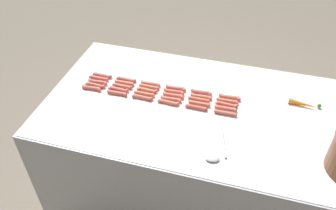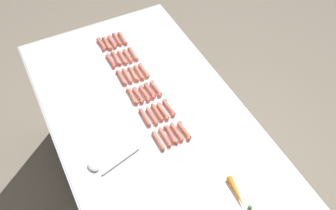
{
  "view_description": "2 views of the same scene",
  "coord_description": "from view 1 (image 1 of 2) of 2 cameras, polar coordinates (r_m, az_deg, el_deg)",
  "views": [
    {
      "loc": [
        1.49,
        0.18,
        2.21
      ],
      "look_at": [
        0.09,
        -0.22,
        0.95
      ],
      "focal_mm": 36.97,
      "sensor_mm": 36.0,
      "label": 1
    },
    {
      "loc": [
        0.47,
        1.08,
        2.49
      ],
      "look_at": [
        -0.09,
        -0.02,
        1.01
      ],
      "focal_mm": 40.58,
      "sensor_mm": 36.0,
      "label": 2
    }
  ],
  "objects": [
    {
      "name": "serving_spoon",
      "position": [
        1.75,
        7.97,
        -7.76
      ],
      "size": [
        0.27,
        0.11,
        0.02
      ],
      "color": "#B7B7BC",
      "rests_on": "griddle_counter"
    },
    {
      "name": "hot_dog_7",
      "position": [
        2.16,
        -7.21,
        3.67
      ],
      "size": [
        0.03,
        0.13,
        0.02
      ],
      "color": "#CE664F",
      "rests_on": "griddle_counter"
    },
    {
      "name": "hot_dog_26",
      "position": [
        2.04,
        -4.23,
        1.25
      ],
      "size": [
        0.03,
        0.13,
        0.02
      ],
      "color": "#C45F4F",
      "rests_on": "griddle_counter"
    },
    {
      "name": "hot_dog_4",
      "position": [
        2.08,
        5.51,
        2.12
      ],
      "size": [
        0.03,
        0.13,
        0.02
      ],
      "color": "#CE594D",
      "rests_on": "griddle_counter"
    },
    {
      "name": "hot_dog_27",
      "position": [
        2.0,
        0.06,
        0.44
      ],
      "size": [
        0.03,
        0.13,
        0.02
      ],
      "color": "#CA644C",
      "rests_on": "griddle_counter"
    },
    {
      "name": "hot_dog_19",
      "position": [
        2.11,
        -8.15,
        2.57
      ],
      "size": [
        0.03,
        0.13,
        0.02
      ],
      "color": "#C75F51",
      "rests_on": "griddle_counter"
    },
    {
      "name": "hot_dog_15",
      "position": [
        2.05,
        0.9,
        1.6
      ],
      "size": [
        0.03,
        0.13,
        0.02
      ],
      "color": "#C85D4E",
      "rests_on": "griddle_counter"
    },
    {
      "name": "hot_dog_2",
      "position": [
        2.14,
        -2.9,
        3.54
      ],
      "size": [
        0.03,
        0.13,
        0.02
      ],
      "color": "#CC6850",
      "rests_on": "griddle_counter"
    },
    {
      "name": "hot_dog_3",
      "position": [
        2.1,
        1.31,
        2.82
      ],
      "size": [
        0.03,
        0.13,
        0.02
      ],
      "color": "#CD5E4F",
      "rests_on": "griddle_counter"
    },
    {
      "name": "hot_dog_1",
      "position": [
        2.19,
        -6.89,
        4.21
      ],
      "size": [
        0.03,
        0.13,
        0.02
      ],
      "color": "#C75D50",
      "rests_on": "griddle_counter"
    },
    {
      "name": "hot_dog_10",
      "position": [
        2.05,
        5.5,
        1.4
      ],
      "size": [
        0.03,
        0.13,
        0.02
      ],
      "color": "#C0664C",
      "rests_on": "griddle_counter"
    },
    {
      "name": "hot_dog_6",
      "position": [
        2.23,
        -11.34,
        4.36
      ],
      "size": [
        0.03,
        0.13,
        0.02
      ],
      "color": "#C75C4E",
      "rests_on": "griddle_counter"
    },
    {
      "name": "hot_dog_14",
      "position": [
        2.09,
        -3.49,
        2.46
      ],
      "size": [
        0.03,
        0.13,
        0.02
      ],
      "color": "#CC674A",
      "rests_on": "griddle_counter"
    },
    {
      "name": "hot_dog_28",
      "position": [
        1.97,
        4.69,
        -0.39
      ],
      "size": [
        0.02,
        0.13,
        0.02
      ],
      "color": "#C35A4C",
      "rests_on": "griddle_counter"
    },
    {
      "name": "griddle_counter",
      "position": [
        2.31,
        5.96,
        -8.97
      ],
      "size": [
        1.0,
        1.91,
        0.9
      ],
      "color": "#ADAFB5",
      "rests_on": "ground_plane"
    },
    {
      "name": "hot_dog_5",
      "position": [
        2.07,
        10.15,
        1.29
      ],
      "size": [
        0.03,
        0.13,
        0.02
      ],
      "color": "#C65D47",
      "rests_on": "griddle_counter"
    },
    {
      "name": "hot_dog_12",
      "position": [
        2.2,
        -11.51,
        3.76
      ],
      "size": [
        0.03,
        0.13,
        0.02
      ],
      "color": "#C85E50",
      "rests_on": "griddle_counter"
    },
    {
      "name": "hot_dog_13",
      "position": [
        2.14,
        -7.54,
        3.11
      ],
      "size": [
        0.03,
        0.13,
        0.02
      ],
      "color": "#CB604E",
      "rests_on": "griddle_counter"
    },
    {
      "name": "hot_dog_16",
      "position": [
        2.03,
        5.12,
        0.91
      ],
      "size": [
        0.02,
        0.13,
        0.02
      ],
      "color": "#C55A48",
      "rests_on": "griddle_counter"
    },
    {
      "name": "hot_dog_24",
      "position": [
        2.15,
        -12.52,
        2.75
      ],
      "size": [
        0.03,
        0.13,
        0.02
      ],
      "color": "#C45C4F",
      "rests_on": "griddle_counter"
    },
    {
      "name": "hot_dog_11",
      "position": [
        2.04,
        9.77,
        0.68
      ],
      "size": [
        0.03,
        0.13,
        0.02
      ],
      "color": "#CA644B",
      "rests_on": "griddle_counter"
    },
    {
      "name": "hot_dog_21",
      "position": [
        2.02,
        0.5,
        0.99
      ],
      "size": [
        0.03,
        0.13,
        0.02
      ],
      "color": "#CC6150",
      "rests_on": "griddle_counter"
    },
    {
      "name": "hot_dog_23",
      "position": [
        1.99,
        9.49,
        -0.56
      ],
      "size": [
        0.03,
        0.13,
        0.02
      ],
      "color": "#C56650",
      "rests_on": "griddle_counter"
    },
    {
      "name": "hot_dog_0",
      "position": [
        2.25,
        -10.78,
        4.83
      ],
      "size": [
        0.03,
        0.13,
        0.02
      ],
      "color": "#CC5E4C",
      "rests_on": "griddle_counter"
    },
    {
      "name": "ground_plane",
      "position": [
        2.67,
        5.28,
        -15.21
      ],
      "size": [
        20.0,
        20.0,
        0.0
      ],
      "primitive_type": "plane",
      "color": "#756B5B"
    },
    {
      "name": "hot_dog_29",
      "position": [
        1.96,
        9.45,
        -1.31
      ],
      "size": [
        0.02,
        0.13,
        0.02
      ],
      "color": "#C06350",
      "rests_on": "griddle_counter"
    },
    {
      "name": "hot_dog_25",
      "position": [
        2.09,
        -8.41,
        1.96
      ],
      "size": [
        0.03,
        0.13,
        0.02
      ],
      "color": "#CC594E",
      "rests_on": "griddle_counter"
    },
    {
      "name": "hot_dog_9",
      "position": [
        2.08,
        0.98,
        2.22
      ],
      "size": [
        0.03,
        0.13,
        0.02
      ],
      "color": "#C75D4A",
      "rests_on": "griddle_counter"
    },
    {
      "name": "carrot",
      "position": [
        2.13,
        21.64,
        0.1
      ],
      "size": [
        0.05,
        0.18,
        0.03
      ],
      "color": "orange",
      "rests_on": "griddle_counter"
    },
    {
      "name": "hot_dog_22",
      "position": [
        2.0,
        5.17,
        0.24
      ],
      "size": [
        0.02,
        0.13,
        0.02
      ],
      "color": "#CA6650",
      "rests_on": "griddle_counter"
    },
    {
      "name": "hot_dog_18",
      "position": [
        2.17,
        -11.9,
        3.22
      ],
      "size": [
        0.03,
        0.13,
        0.02
      ],
      "color": "#BF614C",
      "rests_on": "griddle_counter"
    },
    {
      "name": "hot_dog_17",
      "position": [
        2.01,
        9.63,
        0.07
      ],
      "size": [
        0.03,
        0.13,
        0.02
      ],
      "color": "#C65A4C",
      "rests_on": "griddle_counter"
    },
    {
      "name": "hot_dog_8",
      "position": [
        2.12,
        -3.12,
        3.01
      ],
      "size": [
        0.02,
        0.13,
        0.02
      ],
      "color": "#CB624C",
      "rests_on": "griddle_counter"
    },
    {
      "name": "hot_dog_20",
      "position": [
        2.06,
        -3.91,
        1.86
      ],
      "size": [
        0.02,
        0.13,
        0.02
      ],
      "color": "#C1624B",
      "rests_on": "griddle_counter"
    }
  ]
}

